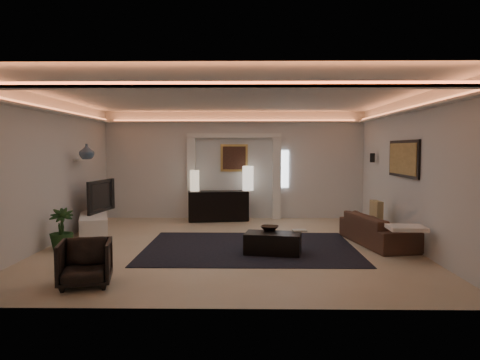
{
  "coord_description": "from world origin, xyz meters",
  "views": [
    {
      "loc": [
        0.34,
        -8.71,
        1.9
      ],
      "look_at": [
        0.2,
        0.6,
        1.25
      ],
      "focal_mm": 33.65,
      "sensor_mm": 36.0,
      "label": 1
    }
  ],
  "objects_px": {
    "console": "(218,206)",
    "armchair": "(85,263)",
    "sofa": "(378,230)",
    "coffee_table": "(273,243)"
  },
  "relations": [
    {
      "from": "coffee_table",
      "to": "armchair",
      "type": "xyz_separation_m",
      "value": [
        -2.71,
        -1.9,
        0.12
      ]
    },
    {
      "from": "console",
      "to": "armchair",
      "type": "relative_size",
      "value": 2.22
    },
    {
      "from": "console",
      "to": "armchair",
      "type": "bearing_deg",
      "value": -113.49
    },
    {
      "from": "console",
      "to": "sofa",
      "type": "bearing_deg",
      "value": -48.96
    },
    {
      "from": "console",
      "to": "armchair",
      "type": "distance_m",
      "value": 5.81
    },
    {
      "from": "armchair",
      "to": "coffee_table",
      "type": "bearing_deg",
      "value": 22.5
    },
    {
      "from": "console",
      "to": "sofa",
      "type": "relative_size",
      "value": 0.77
    },
    {
      "from": "sofa",
      "to": "coffee_table",
      "type": "relative_size",
      "value": 2.04
    },
    {
      "from": "console",
      "to": "sofa",
      "type": "xyz_separation_m",
      "value": [
        3.35,
        -2.84,
        -0.11
      ]
    },
    {
      "from": "console",
      "to": "coffee_table",
      "type": "relative_size",
      "value": 1.58
    }
  ]
}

